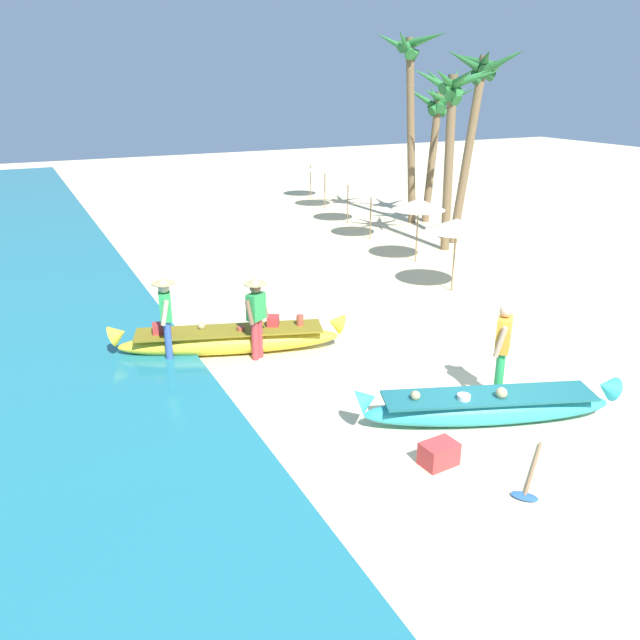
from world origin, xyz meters
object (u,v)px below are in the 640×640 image
person_vendor_assistant (166,313)px  paddle (530,478)px  palm_tree_tall_inland (411,72)px  palm_tree_mid_cluster (453,100)px  palm_tree_far_behind (480,86)px  boat_cyan_foreground (488,407)px  boat_yellow_midground (230,340)px  cooler_box (439,454)px  person_tourist_customer (502,347)px  person_vendor_hatted (256,312)px  palm_tree_leaning_seaward (438,113)px

person_vendor_assistant → paddle: 7.16m
palm_tree_tall_inland → palm_tree_mid_cluster: size_ratio=1.22×
palm_tree_far_behind → boat_cyan_foreground: bearing=-127.0°
boat_cyan_foreground → paddle: bearing=-108.4°
boat_yellow_midground → palm_tree_tall_inland: (9.99, 8.86, 5.14)m
cooler_box → palm_tree_tall_inland: bearing=53.4°
boat_cyan_foreground → palm_tree_mid_cluster: bearing=57.2°
palm_tree_tall_inland → palm_tree_far_behind: (0.43, -3.29, -0.44)m
palm_tree_mid_cluster → palm_tree_far_behind: (1.54, 0.68, 0.37)m
person_tourist_customer → person_vendor_assistant: (-4.73, 4.07, 0.03)m
cooler_box → palm_tree_far_behind: bearing=44.8°
boat_cyan_foreground → person_vendor_hatted: bearing=121.1°
palm_tree_leaning_seaward → paddle: size_ratio=3.76×
person_tourist_customer → palm_tree_tall_inland: bearing=63.2°
person_vendor_assistant → person_vendor_hatted: bearing=-20.9°
palm_tree_mid_cluster → person_vendor_assistant: bearing=-154.6°
person_vendor_assistant → palm_tree_leaning_seaward: size_ratio=0.34×
palm_tree_mid_cluster → palm_tree_far_behind: palm_tree_far_behind is taller
person_tourist_customer → paddle: size_ratio=1.28×
boat_yellow_midground → person_tourist_customer: (3.52, -3.96, 0.70)m
palm_tree_tall_inland → paddle: bearing=-117.3°
palm_tree_leaning_seaward → palm_tree_mid_cluster: (-2.37, -3.94, 0.61)m
boat_cyan_foreground → palm_tree_mid_cluster: (6.07, 9.42, 4.34)m
person_vendor_assistant → palm_tree_mid_cluster: bearing=25.4°
palm_tree_tall_inland → palm_tree_far_behind: size_ratio=1.11×
boat_yellow_midground → person_vendor_hatted: person_vendor_hatted is taller
palm_tree_leaning_seaward → palm_tree_mid_cluster: bearing=-121.1°
palm_tree_leaning_seaward → palm_tree_mid_cluster: size_ratio=0.90×
palm_tree_far_behind → paddle: (-8.12, -11.63, -4.96)m
palm_tree_leaning_seaward → person_tourist_customer: bearing=-121.2°
boat_cyan_foreground → palm_tree_tall_inland: size_ratio=0.61×
person_vendor_hatted → palm_tree_leaning_seaward: bearing=40.7°
palm_tree_mid_cluster → paddle: 13.58m
boat_yellow_midground → cooler_box: (1.40, -5.17, -0.11)m
boat_cyan_foreground → cooler_box: size_ratio=8.19×
cooler_box → paddle: bearing=-49.2°
palm_tree_mid_cluster → palm_tree_tall_inland: bearing=74.4°
palm_tree_far_behind → person_vendor_hatted: bearing=-148.7°
boat_cyan_foreground → cooler_box: (-1.42, -0.65, -0.10)m
boat_cyan_foreground → palm_tree_mid_cluster: 12.02m
person_vendor_assistant → paddle: size_ratio=1.29×
person_vendor_hatted → palm_tree_far_behind: size_ratio=0.27×
boat_yellow_midground → cooler_box: bearing=-74.9°
person_vendor_hatted → paddle: 5.94m
person_tourist_customer → palm_tree_leaning_seaward: 15.26m
boat_yellow_midground → person_vendor_assistant: 1.42m
palm_tree_far_behind → palm_tree_leaning_seaward: bearing=75.7°
boat_yellow_midground → paddle: (2.31, -6.06, -0.25)m
person_vendor_assistant → palm_tree_tall_inland: 14.89m
boat_yellow_midground → palm_tree_leaning_seaward: palm_tree_leaning_seaward is taller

